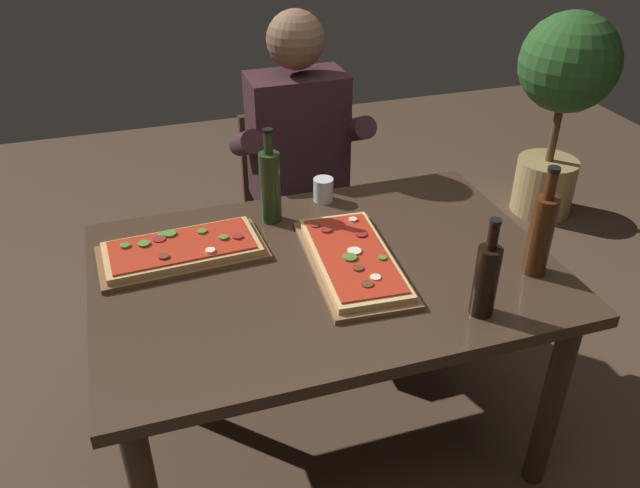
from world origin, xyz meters
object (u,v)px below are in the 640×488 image
pizza_rectangular_left (353,259)px  diner_chair (294,204)px  dining_table (325,291)px  pizza_rectangular_front (182,250)px  seated_diner (301,162)px  potted_plant_corner (564,90)px  vinegar_bottle_green (486,278)px  wine_bottle_dark (270,185)px  tumbler_near_camera (323,190)px  oil_bottle_amber (541,232)px

pizza_rectangular_left → diner_chair: bearing=86.4°
dining_table → pizza_rectangular_front: size_ratio=2.66×
pizza_rectangular_front → diner_chair: diner_chair is taller
seated_diner → potted_plant_corner: (1.58, 0.48, -0.02)m
pizza_rectangular_front → potted_plant_corner: size_ratio=0.47×
vinegar_bottle_green → potted_plant_corner: size_ratio=0.26×
vinegar_bottle_green → dining_table: bearing=134.4°
pizza_rectangular_front → wine_bottle_dark: size_ratio=1.58×
dining_table → wine_bottle_dark: 0.41m
tumbler_near_camera → seated_diner: seated_diner is taller
pizza_rectangular_front → vinegar_bottle_green: vinegar_bottle_green is taller
pizza_rectangular_left → tumbler_near_camera: 0.43m
pizza_rectangular_front → diner_chair: 0.90m
dining_table → tumbler_near_camera: size_ratio=16.40×
wine_bottle_dark → seated_diner: size_ratio=0.25×
wine_bottle_dark → seated_diner: bearing=61.3°
dining_table → vinegar_bottle_green: 0.53m
vinegar_bottle_green → diner_chair: 1.27m
wine_bottle_dark → vinegar_bottle_green: bearing=-57.6°
pizza_rectangular_left → potted_plant_corner: 2.05m
tumbler_near_camera → diner_chair: diner_chair is taller
tumbler_near_camera → seated_diner: size_ratio=0.06×
oil_bottle_amber → vinegar_bottle_green: oil_bottle_amber is taller
dining_table → vinegar_bottle_green: size_ratio=4.71×
seated_diner → potted_plant_corner: size_ratio=1.18×
oil_bottle_amber → tumbler_near_camera: size_ratio=4.07×
tumbler_near_camera → potted_plant_corner: size_ratio=0.08×
oil_bottle_amber → diner_chair: size_ratio=0.40×
tumbler_near_camera → diner_chair: 0.54m
pizza_rectangular_left → wine_bottle_dark: bearing=116.3°
pizza_rectangular_left → seated_diner: 0.76m
pizza_rectangular_front → seated_diner: (0.55, 0.54, -0.02)m
pizza_rectangular_front → vinegar_bottle_green: size_ratio=1.77×
pizza_rectangular_left → pizza_rectangular_front: bearing=156.8°
oil_bottle_amber → pizza_rectangular_left: bearing=158.6°
oil_bottle_amber → tumbler_near_camera: (-0.47, 0.62, -0.10)m
dining_table → wine_bottle_dark: wine_bottle_dark is taller
vinegar_bottle_green → tumbler_near_camera: 0.79m
pizza_rectangular_left → potted_plant_corner: (1.64, 1.23, -0.04)m
vinegar_bottle_green → seated_diner: bearing=100.6°
pizza_rectangular_front → tumbler_near_camera: 0.58m
vinegar_bottle_green → pizza_rectangular_front: bearing=144.2°
wine_bottle_dark → seated_diner: seated_diner is taller
pizza_rectangular_left → potted_plant_corner: bearing=36.9°
tumbler_near_camera → seated_diner: (0.01, 0.33, -0.04)m
pizza_rectangular_front → wine_bottle_dark: bearing=22.4°
pizza_rectangular_front → seated_diner: seated_diner is taller
wine_bottle_dark → potted_plant_corner: (1.81, 0.89, -0.15)m
seated_diner → pizza_rectangular_left: bearing=-94.1°
dining_table → pizza_rectangular_left: size_ratio=2.53×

